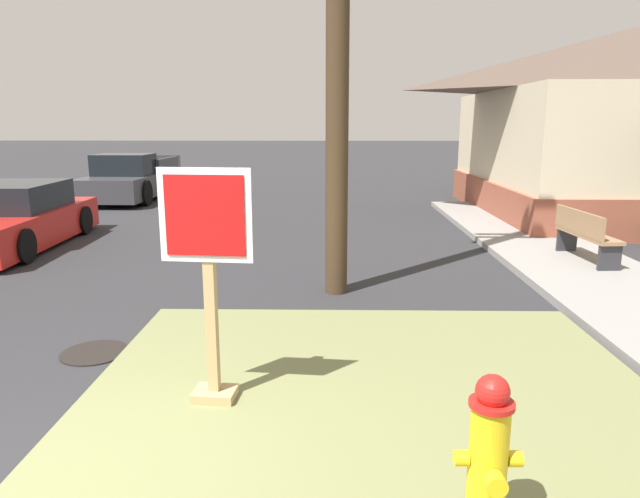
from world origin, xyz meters
The scene contains 8 objects.
grass_corner_patch centered at (2.46, 1.32, 0.04)m, with size 5.07×5.18×0.08m, color olive.
sidewalk_strip centered at (6.20, 5.52, 0.06)m, with size 2.20×16.82×0.12m, color gray.
fire_hydrant centered at (2.99, -0.10, 0.54)m, with size 0.38×0.34×0.98m.
stop_sign centered at (1.10, 1.49, 1.05)m, with size 0.76×0.31×1.98m.
manhole_cover centered at (-0.42, 2.65, 0.01)m, with size 0.70×0.70×0.02m, color black.
parked_sedan_red centered at (-4.17, 7.96, 0.54)m, with size 2.05×4.49×1.25m.
pickup_truck_charcoal centered at (-4.29, 15.22, 0.62)m, with size 2.08×5.09×1.48m.
street_bench centered at (6.39, 6.54, 0.59)m, with size 0.51×1.62×0.85m.
Camera 1 is at (2.10, -2.98, 2.40)m, focal length 31.96 mm.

